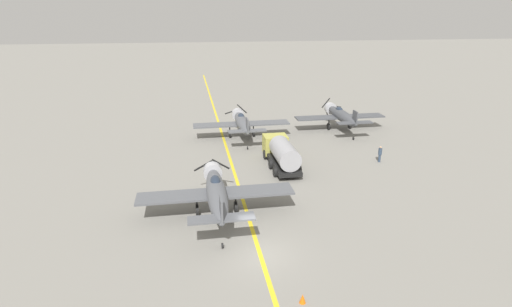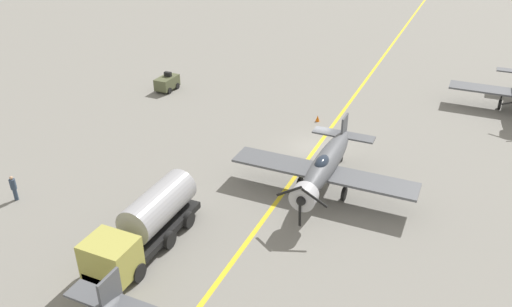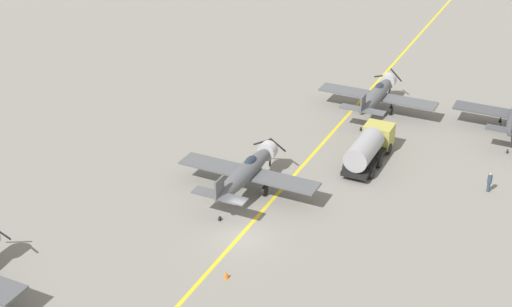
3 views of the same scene
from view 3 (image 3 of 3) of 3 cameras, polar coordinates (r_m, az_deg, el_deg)
The scene contains 7 objects.
ground_plane at distance 53.30m, azimuth -1.22°, elevation -6.55°, with size 400.00×400.00×0.00m, color gray.
taxiway_stripe at distance 53.30m, azimuth -1.22°, elevation -6.55°, with size 0.30×160.00×0.01m, color yellow.
airplane_mid_center at distance 57.42m, azimuth -0.78°, elevation -1.47°, with size 12.00×9.98×3.65m.
airplane_far_center at distance 72.68m, azimuth 9.63°, elevation 4.65°, with size 12.00×9.98×3.65m.
fuel_tanker at distance 63.11m, azimuth 9.01°, elevation 0.50°, with size 2.68×8.00×2.98m.
ground_crew_walking at distance 61.23m, azimuth 18.17°, elevation -2.13°, with size 0.38×0.38×1.74m.
traffic_cone at distance 49.01m, azimuth -2.39°, elevation -9.66°, with size 0.36×0.36×0.55m, color orange.
Camera 3 is at (20.26, -39.13, 29.99)m, focal length 50.00 mm.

